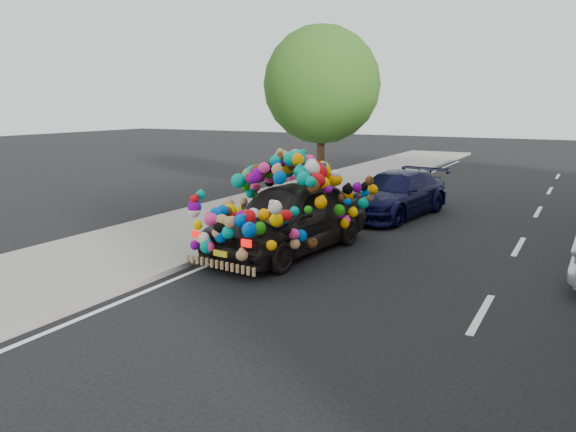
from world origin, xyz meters
name	(u,v)px	position (x,y,z in m)	size (l,w,h in m)	color
ground	(288,281)	(0.00, 0.00, 0.00)	(100.00, 100.00, 0.00)	black
sidewalk	(123,251)	(-4.30, 0.00, 0.06)	(4.00, 60.00, 0.12)	gray
kerb	(191,262)	(-2.35, 0.00, 0.07)	(0.15, 60.00, 0.13)	gray
lane_markings	(481,314)	(3.60, 0.00, 0.01)	(6.00, 50.00, 0.01)	silver
tree_near_sidewalk	(321,85)	(-3.80, 9.50, 4.02)	(4.20, 4.20, 6.13)	#332114
plush_art_car	(290,202)	(-1.04, 2.00, 1.17)	(2.79, 5.17, 2.27)	black
navy_sedan	(395,194)	(-0.22, 7.23, 0.67)	(1.88, 4.62, 1.34)	black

